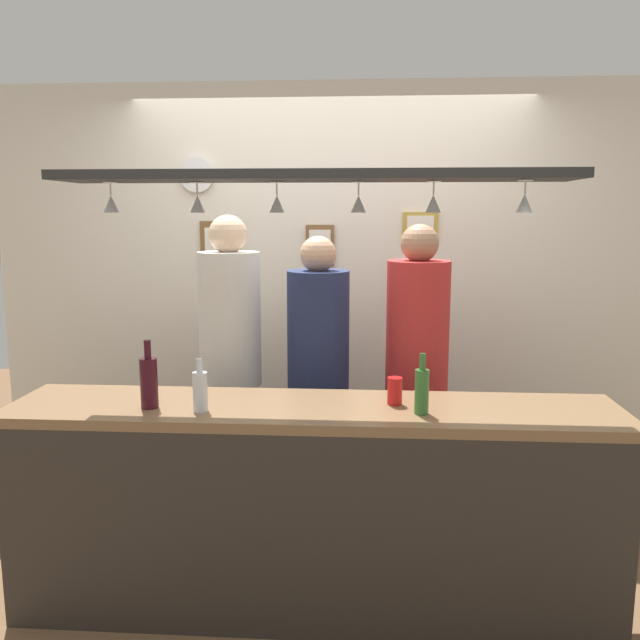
% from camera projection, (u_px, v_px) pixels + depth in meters
% --- Properties ---
extents(ground_plane, '(8.00, 8.00, 0.00)m').
position_uv_depth(ground_plane, '(319.00, 563.00, 3.37)').
color(ground_plane, brown).
extents(back_wall, '(4.40, 0.06, 2.60)m').
position_uv_depth(back_wall, '(331.00, 289.00, 4.24)').
color(back_wall, silver).
rests_on(back_wall, ground_plane).
extents(bar_counter, '(2.70, 0.55, 0.95)m').
position_uv_depth(bar_counter, '(310.00, 484.00, 2.77)').
color(bar_counter, brown).
rests_on(bar_counter, ground_plane).
extents(overhead_glass_rack, '(2.20, 0.36, 0.04)m').
position_uv_depth(overhead_glass_rack, '(313.00, 176.00, 2.76)').
color(overhead_glass_rack, black).
extents(hanging_wineglass_far_left, '(0.07, 0.07, 0.13)m').
position_uv_depth(hanging_wineglass_far_left, '(111.00, 203.00, 2.84)').
color(hanging_wineglass_far_left, silver).
rests_on(hanging_wineglass_far_left, overhead_glass_rack).
extents(hanging_wineglass_left, '(0.07, 0.07, 0.13)m').
position_uv_depth(hanging_wineglass_left, '(198.00, 203.00, 2.86)').
color(hanging_wineglass_left, silver).
rests_on(hanging_wineglass_left, overhead_glass_rack).
extents(hanging_wineglass_center_left, '(0.07, 0.07, 0.13)m').
position_uv_depth(hanging_wineglass_center_left, '(277.00, 203.00, 2.85)').
color(hanging_wineglass_center_left, silver).
rests_on(hanging_wineglass_center_left, overhead_glass_rack).
extents(hanging_wineglass_center, '(0.07, 0.07, 0.13)m').
position_uv_depth(hanging_wineglass_center, '(358.00, 203.00, 2.83)').
color(hanging_wineglass_center, silver).
rests_on(hanging_wineglass_center, overhead_glass_rack).
extents(hanging_wineglass_center_right, '(0.07, 0.07, 0.13)m').
position_uv_depth(hanging_wineglass_center_right, '(433.00, 203.00, 2.76)').
color(hanging_wineglass_center_right, silver).
rests_on(hanging_wineglass_center_right, overhead_glass_rack).
extents(hanging_wineglass_right, '(0.07, 0.07, 0.13)m').
position_uv_depth(hanging_wineglass_right, '(525.00, 202.00, 2.67)').
color(hanging_wineglass_right, silver).
rests_on(hanging_wineglass_right, overhead_glass_rack).
extents(person_left_white_patterned_shirt, '(0.34, 0.34, 1.78)m').
position_uv_depth(person_left_white_patterned_shirt, '(230.00, 343.00, 3.60)').
color(person_left_white_patterned_shirt, '#2D334C').
rests_on(person_left_white_patterned_shirt, ground_plane).
extents(person_middle_navy_shirt, '(0.34, 0.34, 1.67)m').
position_uv_depth(person_middle_navy_shirt, '(318.00, 357.00, 3.58)').
color(person_middle_navy_shirt, '#2D334C').
rests_on(person_middle_navy_shirt, ground_plane).
extents(person_right_red_shirt, '(0.34, 0.34, 1.73)m').
position_uv_depth(person_right_red_shirt, '(417.00, 351.00, 3.54)').
color(person_right_red_shirt, '#2D334C').
rests_on(person_right_red_shirt, ground_plane).
extents(bottle_beer_green_import, '(0.06, 0.06, 0.26)m').
position_uv_depth(bottle_beer_green_import, '(422.00, 390.00, 2.74)').
color(bottle_beer_green_import, '#336B2D').
rests_on(bottle_beer_green_import, bar_counter).
extents(bottle_wine_dark_red, '(0.08, 0.08, 0.30)m').
position_uv_depth(bottle_wine_dark_red, '(149.00, 381.00, 2.82)').
color(bottle_wine_dark_red, '#380F19').
rests_on(bottle_wine_dark_red, bar_counter).
extents(bottle_soda_clear, '(0.06, 0.06, 0.23)m').
position_uv_depth(bottle_soda_clear, '(200.00, 390.00, 2.77)').
color(bottle_soda_clear, silver).
rests_on(bottle_soda_clear, bar_counter).
extents(drink_can, '(0.07, 0.07, 0.12)m').
position_uv_depth(drink_can, '(395.00, 391.00, 2.88)').
color(drink_can, red).
rests_on(drink_can, bar_counter).
extents(picture_frame_lower_pair, '(0.30, 0.02, 0.18)m').
position_uv_depth(picture_frame_lower_pair, '(416.00, 274.00, 4.14)').
color(picture_frame_lower_pair, brown).
rests_on(picture_frame_lower_pair, back_wall).
extents(picture_frame_caricature, '(0.26, 0.02, 0.34)m').
position_uv_depth(picture_frame_caricature, '(221.00, 248.00, 4.20)').
color(picture_frame_caricature, brown).
rests_on(picture_frame_caricature, back_wall).
extents(picture_frame_crest, '(0.18, 0.02, 0.26)m').
position_uv_depth(picture_frame_crest, '(320.00, 245.00, 4.15)').
color(picture_frame_crest, brown).
rests_on(picture_frame_crest, back_wall).
extents(picture_frame_upper_small, '(0.22, 0.02, 0.18)m').
position_uv_depth(picture_frame_upper_small, '(420.00, 227.00, 4.09)').
color(picture_frame_upper_small, '#B29338').
rests_on(picture_frame_upper_small, back_wall).
extents(wall_clock, '(0.22, 0.03, 0.22)m').
position_uv_depth(wall_clock, '(197.00, 175.00, 4.13)').
color(wall_clock, white).
rests_on(wall_clock, back_wall).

